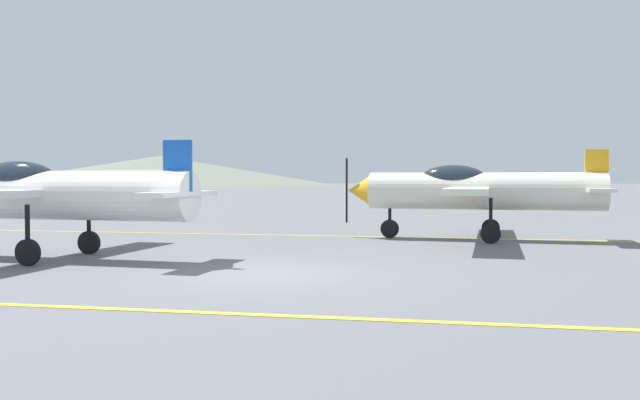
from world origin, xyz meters
The scene contains 6 objects.
ground_plane centered at (0.00, 0.00, 0.00)m, with size 400.00×400.00×0.00m, color slate.
apron_line_near centered at (0.00, -3.71, 0.01)m, with size 80.00×0.16×0.01m, color yellow.
apron_line_far centered at (0.00, 8.23, 0.01)m, with size 80.00×0.16×0.01m, color yellow.
airplane_near centered at (-5.58, 1.30, 1.47)m, with size 7.57×8.71×2.61m.
airplane_mid centered at (4.06, 7.90, 1.47)m, with size 7.57×8.71×2.61m.
hill_left centered at (-63.37, 134.40, 3.44)m, with size 82.35×82.35×6.89m, color slate.
Camera 1 is at (3.42, -12.20, 1.82)m, focal length 37.72 mm.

